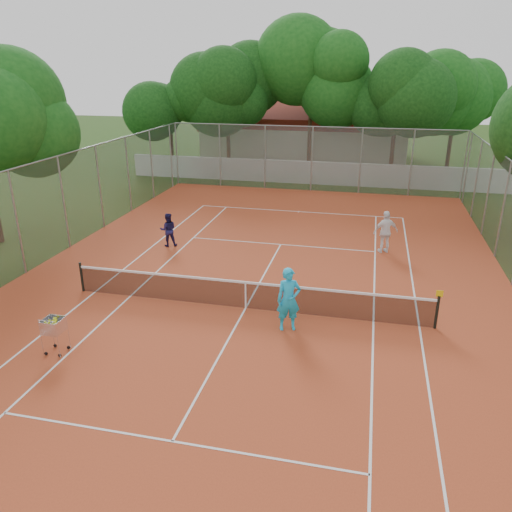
% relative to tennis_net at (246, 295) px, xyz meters
% --- Properties ---
extents(ground, '(120.00, 120.00, 0.00)m').
position_rel_tennis_net_xyz_m(ground, '(0.00, 0.00, -0.51)').
color(ground, '#1C360E').
rests_on(ground, ground).
extents(court_pad, '(18.00, 34.00, 0.02)m').
position_rel_tennis_net_xyz_m(court_pad, '(0.00, 0.00, -0.50)').
color(court_pad, '#B14422').
rests_on(court_pad, ground).
extents(court_lines, '(10.98, 23.78, 0.01)m').
position_rel_tennis_net_xyz_m(court_lines, '(0.00, 0.00, -0.49)').
color(court_lines, white).
rests_on(court_lines, court_pad).
extents(tennis_net, '(11.88, 0.10, 0.98)m').
position_rel_tennis_net_xyz_m(tennis_net, '(0.00, 0.00, 0.00)').
color(tennis_net, black).
rests_on(tennis_net, court_pad).
extents(perimeter_fence, '(18.00, 34.00, 4.00)m').
position_rel_tennis_net_xyz_m(perimeter_fence, '(0.00, 0.00, 1.49)').
color(perimeter_fence, slate).
rests_on(perimeter_fence, ground).
extents(boundary_wall, '(26.00, 0.30, 1.50)m').
position_rel_tennis_net_xyz_m(boundary_wall, '(0.00, 19.00, 0.24)').
color(boundary_wall, silver).
rests_on(boundary_wall, ground).
extents(clubhouse, '(16.40, 9.00, 4.40)m').
position_rel_tennis_net_xyz_m(clubhouse, '(-2.00, 29.00, 1.69)').
color(clubhouse, beige).
rests_on(clubhouse, ground).
extents(tropical_trees, '(29.00, 19.00, 10.00)m').
position_rel_tennis_net_xyz_m(tropical_trees, '(0.00, 22.00, 4.49)').
color(tropical_trees, '#0E380F').
rests_on(tropical_trees, ground).
extents(player_near, '(0.83, 0.67, 1.96)m').
position_rel_tennis_net_xyz_m(player_near, '(1.58, -1.04, 0.49)').
color(player_near, '#1BB6EA').
rests_on(player_near, court_pad).
extents(player_far_left, '(0.89, 0.80, 1.49)m').
position_rel_tennis_net_xyz_m(player_far_left, '(-4.80, 5.13, 0.25)').
color(player_far_left, '#1B1848').
rests_on(player_far_left, court_pad).
extents(player_far_right, '(1.15, 0.83, 1.82)m').
position_rel_tennis_net_xyz_m(player_far_right, '(4.47, 6.44, 0.42)').
color(player_far_right, white).
rests_on(player_far_right, court_pad).
extents(ball_hopper, '(0.71, 0.71, 1.14)m').
position_rel_tennis_net_xyz_m(ball_hopper, '(-4.45, -3.81, 0.08)').
color(ball_hopper, silver).
rests_on(ball_hopper, court_pad).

